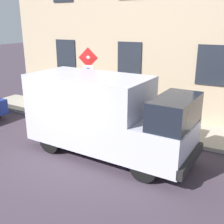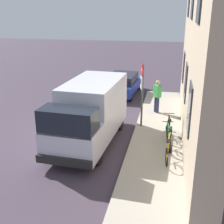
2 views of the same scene
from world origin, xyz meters
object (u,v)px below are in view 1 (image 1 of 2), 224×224
delivery_van (105,114)px  pedestrian (58,91)px  bicycle_green (146,112)px  bicycle_black (124,108)px  sign_post_stacked (89,75)px  bicycle_orange (170,115)px

delivery_van → pedestrian: (2.52, 3.89, -0.26)m
bicycle_green → bicycle_black: same height
sign_post_stacked → bicycle_green: 2.84m
sign_post_stacked → pedestrian: (0.61, 2.08, -1.02)m
bicycle_green → pedestrian: (-0.71, 4.03, 0.56)m
bicycle_green → bicycle_black: bearing=-7.7°
bicycle_orange → sign_post_stacked: bearing=27.1°
bicycle_orange → pedestrian: (-0.71, 5.05, 0.56)m
sign_post_stacked → bicycle_orange: size_ratio=1.69×
bicycle_green → pedestrian: pedestrian is taller
bicycle_green → delivery_van: bearing=79.8°
delivery_van → pedestrian: bearing=150.3°
bicycle_orange → bicycle_green: (-0.00, 1.02, 0.00)m
bicycle_orange → bicycle_green: same height
bicycle_black → pedestrian: bearing=8.2°
delivery_van → bicycle_black: bearing=108.4°
sign_post_stacked → bicycle_black: size_ratio=1.69×
sign_post_stacked → bicycle_orange: bearing=-66.0°
sign_post_stacked → bicycle_black: sign_post_stacked is taller
sign_post_stacked → bicycle_green: sign_post_stacked is taller
bicycle_black → pedestrian: size_ratio=1.00×
bicycle_orange → bicycle_black: (-0.00, 2.04, 0.00)m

